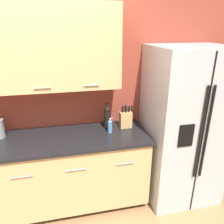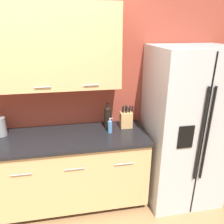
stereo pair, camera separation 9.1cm
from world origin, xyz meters
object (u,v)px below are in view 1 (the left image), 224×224
(soap_dispenser, at_px, (110,127))
(refrigerator, at_px, (183,127))
(wine_bottle, at_px, (107,117))
(knife_block, at_px, (126,119))

(soap_dispenser, bearing_deg, refrigerator, -4.48)
(refrigerator, height_order, soap_dispenser, refrigerator)
(refrigerator, bearing_deg, wine_bottle, 167.70)
(wine_bottle, height_order, soap_dispenser, wine_bottle)
(refrigerator, distance_m, wine_bottle, 0.91)
(wine_bottle, bearing_deg, knife_block, -4.79)
(knife_block, distance_m, wine_bottle, 0.22)
(knife_block, xyz_separation_m, wine_bottle, (-0.22, 0.02, 0.04))
(refrigerator, xyz_separation_m, soap_dispenser, (-0.87, 0.07, 0.06))
(soap_dispenser, bearing_deg, wine_bottle, 92.60)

